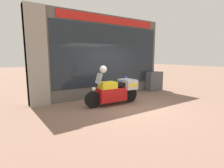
# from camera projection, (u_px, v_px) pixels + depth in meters

# --- Properties ---
(ground_plane) EXTENTS (60.00, 60.00, 0.00)m
(ground_plane) POSITION_uv_depth(u_px,v_px,m) (129.00, 105.00, 6.91)
(ground_plane) COLOR #7A5B4C
(shop_building) EXTENTS (6.63, 0.55, 3.78)m
(shop_building) POSITION_uv_depth(u_px,v_px,m) (96.00, 57.00, 8.04)
(shop_building) COLOR #56514C
(shop_building) RESTS_ON ground
(window_display) EXTENTS (5.43, 0.30, 2.09)m
(window_display) POSITION_uv_depth(u_px,v_px,m) (108.00, 85.00, 8.66)
(window_display) COLOR slate
(window_display) RESTS_ON ground
(paramedic_motorcycle) EXTENTS (2.32, 0.81, 1.29)m
(paramedic_motorcycle) POSITION_uv_depth(u_px,v_px,m) (116.00, 90.00, 6.96)
(paramedic_motorcycle) COLOR black
(paramedic_motorcycle) RESTS_ON ground
(utility_cabinet) EXTENTS (0.97, 0.41, 1.06)m
(utility_cabinet) POSITION_uv_depth(u_px,v_px,m) (154.00, 81.00, 9.81)
(utility_cabinet) COLOR #4C4C51
(utility_cabinet) RESTS_ON ground
(white_helmet) EXTENTS (0.28, 0.28, 0.28)m
(white_helmet) POSITION_uv_depth(u_px,v_px,m) (103.00, 69.00, 6.54)
(white_helmet) COLOR white
(white_helmet) RESTS_ON paramedic_motorcycle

